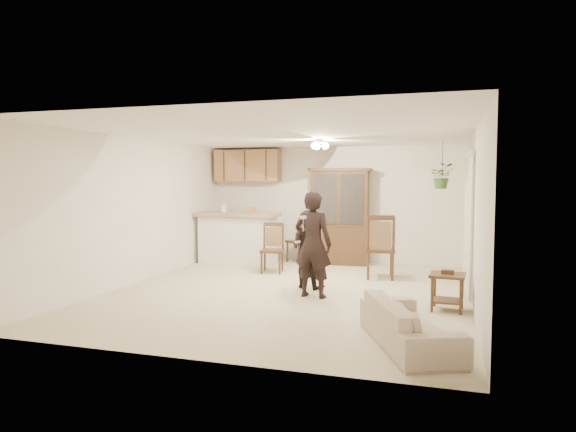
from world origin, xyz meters
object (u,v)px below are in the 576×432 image
(chair_hutch_left, at_px, (299,249))
(chair_hutch_right, at_px, (380,260))
(sofa, at_px, (409,312))
(china_hutch, at_px, (340,217))
(side_table, at_px, (447,292))
(chair_bar, at_px, (272,259))
(child, at_px, (308,247))
(adult, at_px, (313,238))

(chair_hutch_left, relative_size, chair_hutch_right, 0.88)
(sofa, relative_size, china_hutch, 0.93)
(side_table, bearing_deg, chair_bar, 147.92)
(chair_hutch_left, bearing_deg, chair_hutch_right, -0.02)
(chair_hutch_left, xyz_separation_m, chair_hutch_right, (1.89, -1.32, 0.04))
(chair_hutch_right, bearing_deg, chair_bar, -6.82)
(side_table, bearing_deg, sofa, -103.35)
(sofa, bearing_deg, child, 11.96)
(chair_hutch_left, bearing_deg, side_table, -13.07)
(adult, bearing_deg, chair_hutch_right, -105.64)
(sofa, relative_size, chair_hutch_left, 1.84)
(child, bearing_deg, chair_bar, -29.24)
(sofa, bearing_deg, adult, 15.84)
(china_hutch, xyz_separation_m, chair_hutch_right, (1.02, -1.37, -0.67))
(child, bearing_deg, chair_hutch_right, -112.78)
(side_table, height_order, chair_bar, chair_bar)
(chair_hutch_right, bearing_deg, china_hutch, -61.62)
(adult, distance_m, side_table, 2.07)
(sofa, height_order, side_table, sofa)
(chair_bar, distance_m, chair_hutch_right, 2.05)
(adult, xyz_separation_m, china_hutch, (-0.23, 3.19, 0.10))
(chair_bar, xyz_separation_m, chair_hutch_left, (0.16, 1.37, 0.02))
(adult, distance_m, chair_bar, 2.26)
(chair_hutch_left, distance_m, chair_hutch_right, 2.31)
(sofa, height_order, chair_hutch_right, chair_hutch_right)
(side_table, bearing_deg, chair_hutch_left, 132.02)
(sofa, relative_size, adult, 1.04)
(sofa, bearing_deg, side_table, -36.39)
(sofa, bearing_deg, china_hutch, -3.84)
(sofa, distance_m, adult, 2.53)
(child, height_order, side_table, child)
(child, relative_size, side_table, 2.41)
(chair_bar, relative_size, chair_hutch_left, 0.93)
(adult, height_order, chair_hutch_left, adult)
(child, distance_m, china_hutch, 2.56)
(adult, relative_size, china_hutch, 0.89)
(sofa, xyz_separation_m, adult, (-1.55, 1.93, 0.53))
(sofa, distance_m, child, 3.15)
(child, height_order, china_hutch, china_hutch)
(adult, bearing_deg, side_table, -179.31)
(adult, relative_size, side_table, 3.22)
(adult, height_order, chair_bar, adult)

